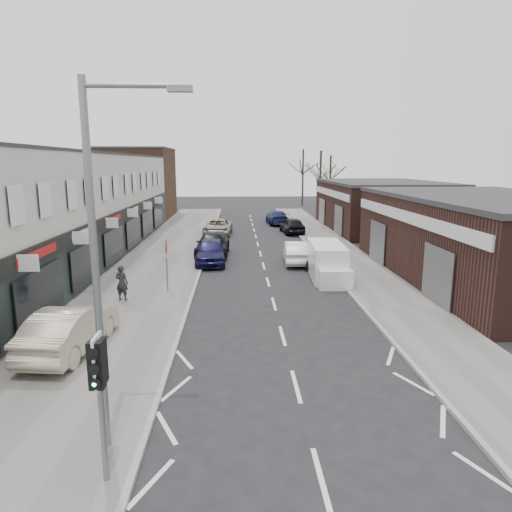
{
  "coord_description": "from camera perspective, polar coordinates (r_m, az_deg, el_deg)",
  "views": [
    {
      "loc": [
        -1.71,
        -10.3,
        6.43
      ],
      "look_at": [
        -0.9,
        8.47,
        2.6
      ],
      "focal_mm": 32.0,
      "sensor_mm": 36.0,
      "label": 1
    }
  ],
  "objects": [
    {
      "name": "right_unit_near",
      "position": [
        28.46,
        27.53,
        1.77
      ],
      "size": [
        10.0,
        18.0,
        4.5
      ],
      "primitive_type": "cube",
      "color": "#341D17",
      "rests_on": "ground"
    },
    {
      "name": "ground",
      "position": [
        12.27,
        6.31,
        -20.17
      ],
      "size": [
        160.0,
        160.0,
        0.0
      ],
      "primitive_type": "plane",
      "color": "black",
      "rests_on": "ground"
    },
    {
      "name": "parked_car_right_b",
      "position": [
        42.6,
        4.54,
        3.84
      ],
      "size": [
        2.19,
        4.58,
        1.51
      ],
      "primitive_type": "imported",
      "rotation": [
        0.0,
        0.0,
        3.23
      ],
      "color": "black",
      "rests_on": "ground"
    },
    {
      "name": "brick_block_far",
      "position": [
        56.6,
        -14.67,
        8.7
      ],
      "size": [
        8.0,
        10.0,
        8.0
      ],
      "primitive_type": "cube",
      "color": "#4E3221",
      "rests_on": "ground"
    },
    {
      "name": "right_unit_far",
      "position": [
        46.72,
        15.33,
        5.99
      ],
      "size": [
        10.0,
        16.0,
        4.5
      ],
      "primitive_type": "cube",
      "color": "#341D17",
      "rests_on": "ground"
    },
    {
      "name": "parked_car_right_c",
      "position": [
        49.05,
        2.65,
        4.85
      ],
      "size": [
        2.29,
        5.15,
        1.47
      ],
      "primitive_type": "imported",
      "rotation": [
        0.0,
        0.0,
        3.19
      ],
      "color": "#141B3F",
      "rests_on": "ground"
    },
    {
      "name": "shop_terrace_left",
      "position": [
        32.18,
        -24.07,
        5.4
      ],
      "size": [
        8.0,
        41.0,
        7.1
      ],
      "primitive_type": "cube",
      "color": "beige",
      "rests_on": "ground"
    },
    {
      "name": "pedestrian",
      "position": [
        22.19,
        -16.43,
        -3.24
      ],
      "size": [
        0.69,
        0.54,
        1.67
      ],
      "primitive_type": "imported",
      "rotation": [
        0.0,
        0.0,
        2.89
      ],
      "color": "black",
      "rests_on": "pavement_left"
    },
    {
      "name": "warning_sign",
      "position": [
        22.96,
        -11.07,
        0.69
      ],
      "size": [
        0.12,
        0.8,
        2.7
      ],
      "color": "slate",
      "rests_on": "pavement_left"
    },
    {
      "name": "parked_car_left_b",
      "position": [
        32.41,
        -5.43,
        1.47
      ],
      "size": [
        2.39,
        5.56,
        1.59
      ],
      "primitive_type": "imported",
      "rotation": [
        0.0,
        0.0,
        -0.03
      ],
      "color": "black",
      "rests_on": "ground"
    },
    {
      "name": "parked_car_left_a",
      "position": [
        29.75,
        -5.68,
        0.58
      ],
      "size": [
        2.01,
        4.8,
        1.62
      ],
      "primitive_type": "imported",
      "rotation": [
        0.0,
        0.0,
        0.02
      ],
      "color": "#14123A",
      "rests_on": "ground"
    },
    {
      "name": "sedan_on_pavement",
      "position": [
        16.93,
        -22.22,
        -8.41
      ],
      "size": [
        2.17,
        4.93,
        1.57
      ],
      "primitive_type": "imported",
      "rotation": [
        0.0,
        0.0,
        3.03
      ],
      "color": "#B6AA91",
      "rests_on": "pavement_left"
    },
    {
      "name": "parked_car_left_c",
      "position": [
        41.62,
        -4.79,
        3.6
      ],
      "size": [
        2.67,
        5.28,
        1.43
      ],
      "primitive_type": "imported",
      "rotation": [
        0.0,
        0.0,
        -0.06
      ],
      "color": "#A99F87",
      "rests_on": "ground"
    },
    {
      "name": "tree_far_a",
      "position": [
        59.63,
        7.92,
        5.23
      ],
      "size": [
        3.6,
        3.6,
        8.0
      ],
      "primitive_type": null,
      "color": "#382D26",
      "rests_on": "ground"
    },
    {
      "name": "tree_far_c",
      "position": [
        71.33,
        5.8,
        6.3
      ],
      "size": [
        3.6,
        3.6,
        8.5
      ],
      "primitive_type": null,
      "color": "#382D26",
      "rests_on": "ground"
    },
    {
      "name": "pavement_left",
      "position": [
        33.31,
        -11.13,
        0.28
      ],
      "size": [
        5.5,
        64.0,
        0.12
      ],
      "primitive_type": "cube",
      "color": "slate",
      "rests_on": "ground"
    },
    {
      "name": "tree_far_b",
      "position": [
        65.96,
        9.14,
        5.79
      ],
      "size": [
        3.6,
        3.6,
        7.5
      ],
      "primitive_type": null,
      "color": "#382D26",
      "rests_on": "ground"
    },
    {
      "name": "pavement_right",
      "position": [
        33.76,
        10.34,
        0.46
      ],
      "size": [
        3.5,
        64.0,
        0.12
      ],
      "primitive_type": "cube",
      "color": "slate",
      "rests_on": "ground"
    },
    {
      "name": "street_lamp",
      "position": [
        10.08,
        -18.64,
        0.55
      ],
      "size": [
        2.23,
        0.22,
        8.0
      ],
      "color": "slate",
      "rests_on": "pavement_left"
    },
    {
      "name": "white_van",
      "position": [
        26.09,
        8.88,
        -0.78
      ],
      "size": [
        1.99,
        5.14,
        1.97
      ],
      "rotation": [
        0.0,
        0.0,
        -0.05
      ],
      "color": "white",
      "rests_on": "ground"
    },
    {
      "name": "traffic_light",
      "position": [
        9.6,
        -19.07,
        -13.9
      ],
      "size": [
        0.28,
        0.6,
        3.1
      ],
      "color": "slate",
      "rests_on": "pavement_left"
    },
    {
      "name": "parked_car_right_a",
      "position": [
        29.92,
        5.08,
        0.49
      ],
      "size": [
        1.82,
        4.51,
        1.46
      ],
      "primitive_type": "imported",
      "rotation": [
        0.0,
        0.0,
        3.08
      ],
      "color": "white",
      "rests_on": "ground"
    }
  ]
}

